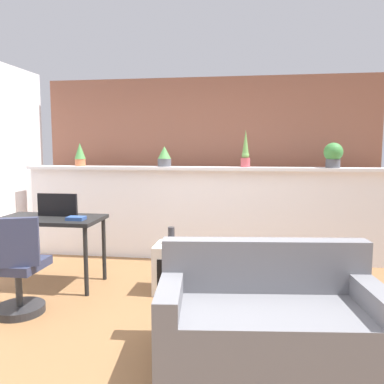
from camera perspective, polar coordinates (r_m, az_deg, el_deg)
ground_plane at (r=3.50m, az=-2.43°, el=-18.81°), size 12.00×12.00×0.00m
divider_wall at (r=5.22m, az=1.59°, el=-3.36°), size 4.79×0.16×1.21m
plant_shelf at (r=5.11m, az=1.56°, el=3.47°), size 4.79×0.29×0.04m
brick_wall_behind at (r=5.74m, az=2.30°, el=4.03°), size 4.79×0.10×2.50m
potted_plant_0 at (r=5.57m, az=-16.06°, el=5.34°), size 0.15×0.15×0.31m
potted_plant_1 at (r=5.20m, az=-4.06°, el=5.20°), size 0.18×0.18×0.27m
potted_plant_2 at (r=5.08m, az=7.83°, el=5.82°), size 0.12×0.12×0.48m
potted_plant_3 at (r=5.17m, az=19.95°, el=5.19°), size 0.23×0.23×0.31m
desk at (r=4.49m, az=-19.99°, el=-4.57°), size 1.10×0.60×0.75m
tv_monitor at (r=4.50m, az=-19.08°, el=-1.79°), size 0.45×0.04×0.25m
office_chair at (r=3.85m, az=-24.27°, el=-10.80°), size 0.51×0.51×0.91m
side_cube_shelf at (r=4.14m, az=-2.57°, el=-11.03°), size 0.40×0.41×0.50m
vase_on_shelf at (r=4.09m, az=-3.05°, el=-6.34°), size 0.07×0.07×0.18m
book_on_desk at (r=4.22m, az=-16.60°, el=-3.71°), size 0.18×0.13×0.04m
couch at (r=2.97m, az=11.18°, el=-17.76°), size 1.64×0.93×0.80m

